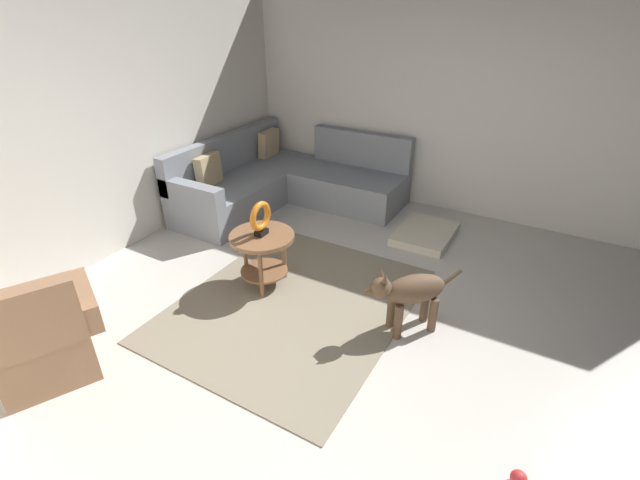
{
  "coord_description": "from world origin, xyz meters",
  "views": [
    {
      "loc": [
        -2.58,
        -1.14,
        2.48
      ],
      "look_at": [
        0.45,
        0.6,
        0.55
      ],
      "focal_mm": 25.18,
      "sensor_mm": 36.0,
      "label": 1
    }
  ],
  "objects_px": {
    "torus_sculpture": "(260,218)",
    "dog": "(410,292)",
    "dog_bed_mat": "(425,234)",
    "armchair": "(41,341)",
    "sectional_couch": "(285,183)",
    "dog_toy_ball": "(519,478)",
    "side_table": "(263,246)"
  },
  "relations": [
    {
      "from": "torus_sculpture",
      "to": "dog",
      "type": "relative_size",
      "value": 0.5
    },
    {
      "from": "dog",
      "to": "dog_toy_ball",
      "type": "relative_size",
      "value": 6.83
    },
    {
      "from": "sectional_couch",
      "to": "armchair",
      "type": "bearing_deg",
      "value": -175.96
    },
    {
      "from": "dog",
      "to": "torus_sculpture",
      "type": "bearing_deg",
      "value": 45.37
    },
    {
      "from": "side_table",
      "to": "dog_toy_ball",
      "type": "bearing_deg",
      "value": -110.65
    },
    {
      "from": "armchair",
      "to": "dog",
      "type": "height_order",
      "value": "armchair"
    },
    {
      "from": "sectional_couch",
      "to": "dog",
      "type": "relative_size",
      "value": 3.47
    },
    {
      "from": "torus_sculpture",
      "to": "dog_bed_mat",
      "type": "height_order",
      "value": "torus_sculpture"
    },
    {
      "from": "torus_sculpture",
      "to": "dog_bed_mat",
      "type": "distance_m",
      "value": 2.1
    },
    {
      "from": "side_table",
      "to": "dog_toy_ball",
      "type": "height_order",
      "value": "side_table"
    },
    {
      "from": "dog_bed_mat",
      "to": "sectional_couch",
      "type": "bearing_deg",
      "value": 89.84
    },
    {
      "from": "sectional_couch",
      "to": "dog",
      "type": "xyz_separation_m",
      "value": [
        -1.66,
        -2.32,
        0.09
      ]
    },
    {
      "from": "armchair",
      "to": "dog_bed_mat",
      "type": "distance_m",
      "value": 3.84
    },
    {
      "from": "torus_sculpture",
      "to": "dog_toy_ball",
      "type": "xyz_separation_m",
      "value": [
        -0.93,
        -2.46,
        -0.66
      ]
    },
    {
      "from": "sectional_couch",
      "to": "torus_sculpture",
      "type": "bearing_deg",
      "value": -152.09
    },
    {
      "from": "armchair",
      "to": "dog",
      "type": "bearing_deg",
      "value": -22.87
    },
    {
      "from": "side_table",
      "to": "dog",
      "type": "xyz_separation_m",
      "value": [
        0.04,
        -1.42,
        -0.04
      ]
    },
    {
      "from": "sectional_couch",
      "to": "dog_toy_ball",
      "type": "bearing_deg",
      "value": -128.02
    },
    {
      "from": "side_table",
      "to": "dog",
      "type": "distance_m",
      "value": 1.42
    },
    {
      "from": "side_table",
      "to": "dog",
      "type": "height_order",
      "value": "dog"
    },
    {
      "from": "armchair",
      "to": "dog_toy_ball",
      "type": "height_order",
      "value": "armchair"
    },
    {
      "from": "sectional_couch",
      "to": "torus_sculpture",
      "type": "relative_size",
      "value": 6.9
    },
    {
      "from": "side_table",
      "to": "dog_bed_mat",
      "type": "height_order",
      "value": "side_table"
    },
    {
      "from": "dog",
      "to": "dog_bed_mat",
      "type": "bearing_deg",
      "value": -33.27
    },
    {
      "from": "dog_bed_mat",
      "to": "dog",
      "type": "xyz_separation_m",
      "value": [
        -1.65,
        -0.38,
        0.33
      ]
    },
    {
      "from": "armchair",
      "to": "side_table",
      "type": "xyz_separation_m",
      "value": [
        1.74,
        -0.66,
        0.09
      ]
    },
    {
      "from": "torus_sculpture",
      "to": "dog_bed_mat",
      "type": "relative_size",
      "value": 0.41
    },
    {
      "from": "dog_toy_ball",
      "to": "sectional_couch",
      "type": "bearing_deg",
      "value": 51.98
    },
    {
      "from": "armchair",
      "to": "sectional_couch",
      "type": "bearing_deg",
      "value": 30.55
    },
    {
      "from": "torus_sculpture",
      "to": "dog",
      "type": "xyz_separation_m",
      "value": [
        0.04,
        -1.42,
        -0.33
      ]
    },
    {
      "from": "side_table",
      "to": "dog",
      "type": "bearing_deg",
      "value": -88.44
    },
    {
      "from": "sectional_couch",
      "to": "torus_sculpture",
      "type": "distance_m",
      "value": 1.97
    }
  ]
}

